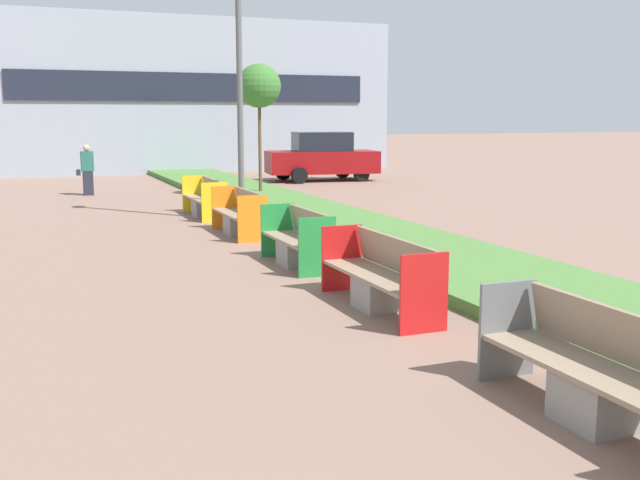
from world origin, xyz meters
The scene contains 11 objects.
planter_grass_strip centered at (3.20, 12.00, 0.09)m, with size 2.80×120.00×0.18m.
building_backdrop centered at (4.00, 37.04, 3.34)m, with size 18.28×6.20×6.69m.
bench_grey_frame centered at (0.94, 6.22, 0.38)m, with size 0.65×2.46×0.94m.
bench_red_frame centered at (0.94, 10.19, 0.38)m, with size 0.65×2.39×0.94m.
bench_green_frame centered at (0.94, 13.27, 0.36)m, with size 0.65×1.95×0.94m.
bench_orange_frame centered at (0.94, 16.79, 0.37)m, with size 0.65×2.13×0.94m.
bench_yellow_frame centered at (0.94, 19.91, 0.37)m, with size 0.65×2.21×0.94m.
street_lamp_post centered at (1.55, 18.79, 4.08)m, with size 0.24×0.44×7.40m.
sapling_tree_far centered at (3.59, 23.78, 3.35)m, with size 1.32×1.32×4.03m.
pedestrian_walking centered at (-1.32, 26.22, 0.80)m, with size 0.53×0.24×1.59m.
parked_car_distant centered at (7.50, 28.37, 0.91)m, with size 4.42×2.37×1.86m.
Camera 1 is at (-3.33, 1.71, 2.49)m, focal length 42.00 mm.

